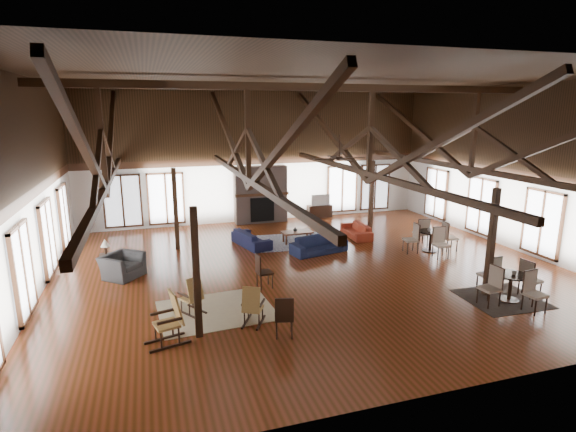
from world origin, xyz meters
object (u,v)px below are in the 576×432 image
object	(u,v)px
sofa_orange	(356,230)
coffee_table	(297,233)
sofa_navy_front	(319,245)
sofa_navy_left	(251,238)
cafe_table_near	(511,282)
tv_console	(319,211)
armchair	(122,266)
cafe_table_far	(431,237)

from	to	relation	value
sofa_orange	coffee_table	bearing A→B (deg)	-85.13
sofa_navy_front	coffee_table	world-z (taller)	sofa_navy_front
sofa_navy_front	sofa_navy_left	world-z (taller)	sofa_navy_front
sofa_navy_front	sofa_navy_left	bearing A→B (deg)	131.18
sofa_navy_front	sofa_orange	bearing A→B (deg)	21.70
cafe_table_near	tv_console	bearing A→B (deg)	97.16
sofa_navy_front	sofa_navy_left	xyz separation A→B (m)	(-2.16, 1.58, -0.01)
coffee_table	armchair	world-z (taller)	armchair
sofa_navy_left	armchair	distance (m)	5.00
sofa_orange	coffee_table	distance (m)	2.60
cafe_table_far	tv_console	distance (m)	6.60
coffee_table	tv_console	world-z (taller)	tv_console
sofa_navy_front	tv_console	xyz separation A→B (m)	(2.08, 5.25, -0.01)
cafe_table_near	tv_console	distance (m)	10.85
sofa_navy_front	cafe_table_far	world-z (taller)	cafe_table_far
sofa_navy_left	coffee_table	size ratio (longest dim) A/B	1.65
sofa_navy_left	cafe_table_far	bearing A→B (deg)	-128.39
sofa_orange	armchair	world-z (taller)	armchair
sofa_orange	cafe_table_far	world-z (taller)	cafe_table_far
sofa_orange	tv_console	bearing A→B (deg)	-174.14
sofa_orange	coffee_table	world-z (taller)	sofa_orange
sofa_navy_front	cafe_table_far	size ratio (longest dim) A/B	0.99
sofa_orange	armchair	bearing A→B (deg)	-74.17
cafe_table_near	tv_console	size ratio (longest dim) A/B	1.73
sofa_navy_left	cafe_table_far	xyz separation A→B (m)	(6.13, -2.65, 0.25)
sofa_navy_left	coffee_table	distance (m)	1.81
cafe_table_near	coffee_table	bearing A→B (deg)	118.48
coffee_table	sofa_navy_front	bearing A→B (deg)	-78.04
sofa_orange	tv_console	world-z (taller)	tv_console
tv_console	sofa_orange	bearing A→B (deg)	-87.41
sofa_navy_left	coffee_table	world-z (taller)	sofa_navy_left
cafe_table_near	armchair	bearing A→B (deg)	153.57
sofa_navy_front	armchair	bearing A→B (deg)	171.33
tv_console	coffee_table	bearing A→B (deg)	-122.63
cafe_table_far	sofa_navy_front	bearing A→B (deg)	164.95
sofa_navy_front	armchair	world-z (taller)	armchair
coffee_table	cafe_table_near	bearing A→B (deg)	-63.20
cafe_table_far	tv_console	xyz separation A→B (m)	(-1.90, 6.32, -0.24)
cafe_table_near	cafe_table_far	world-z (taller)	cafe_table_far
sofa_navy_left	sofa_navy_front	bearing A→B (deg)	-141.22
tv_console	sofa_navy_left	bearing A→B (deg)	-139.05
sofa_navy_front	sofa_navy_left	distance (m)	2.68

